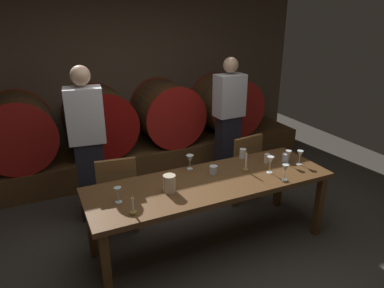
{
  "coord_description": "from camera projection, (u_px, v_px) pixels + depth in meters",
  "views": [
    {
      "loc": [
        -1.31,
        -2.53,
        2.28
      ],
      "look_at": [
        0.05,
        0.33,
        1.05
      ],
      "focal_mm": 32.86,
      "sensor_mm": 36.0,
      "label": 1
    }
  ],
  "objects": [
    {
      "name": "wine_glass_right",
      "position": [
        288.0,
        155.0,
        3.67
      ],
      "size": [
        0.06,
        0.06,
        0.16
      ],
      "color": "white",
      "rests_on": "dining_table"
    },
    {
      "name": "candle_right",
      "position": [
        246.0,
        166.0,
        3.54
      ],
      "size": [
        0.05,
        0.05,
        0.22
      ],
      "color": "olive",
      "rests_on": "dining_table"
    },
    {
      "name": "cup_far_right",
      "position": [
        286.0,
        158.0,
        3.78
      ],
      "size": [
        0.08,
        0.08,
        0.09
      ],
      "primitive_type": "cylinder",
      "color": "silver",
      "rests_on": "dining_table"
    },
    {
      "name": "chair_left",
      "position": [
        117.0,
        190.0,
        3.7
      ],
      "size": [
        0.45,
        0.45,
        0.88
      ],
      "rotation": [
        0.0,
        0.0,
        3.0
      ],
      "color": "brown",
      "rests_on": "ground"
    },
    {
      "name": "ground_plane",
      "position": [
        202.0,
        254.0,
        3.48
      ],
      "size": [
        7.72,
        7.72,
        0.0
      ],
      "primitive_type": "plane",
      "color": "#3F3A33"
    },
    {
      "name": "cup_center_right",
      "position": [
        267.0,
        158.0,
        3.75
      ],
      "size": [
        0.06,
        0.06,
        0.1
      ],
      "primitive_type": "cylinder",
      "color": "beige",
      "rests_on": "dining_table"
    },
    {
      "name": "wine_glass_left",
      "position": [
        190.0,
        159.0,
        3.58
      ],
      "size": [
        0.08,
        0.08,
        0.15
      ],
      "color": "white",
      "rests_on": "dining_table"
    },
    {
      "name": "wine_barrel_center_left",
      "position": [
        99.0,
        121.0,
        4.87
      ],
      "size": [
        0.92,
        0.83,
        0.92
      ],
      "color": "#513319",
      "rests_on": "barrel_shelf"
    },
    {
      "name": "guest_left",
      "position": [
        88.0,
        145.0,
        3.8
      ],
      "size": [
        0.41,
        0.29,
        1.75
      ],
      "rotation": [
        0.0,
        0.0,
        3.02
      ],
      "color": "black",
      "rests_on": "ground"
    },
    {
      "name": "wine_barrel_far_left",
      "position": [
        18.0,
        131.0,
        4.46
      ],
      "size": [
        0.92,
        0.83,
        0.92
      ],
      "color": "#513319",
      "rests_on": "barrel_shelf"
    },
    {
      "name": "pitcher",
      "position": [
        169.0,
        184.0,
        3.14
      ],
      "size": [
        0.11,
        0.11,
        0.16
      ],
      "color": "beige",
      "rests_on": "dining_table"
    },
    {
      "name": "wine_barrel_center_right",
      "position": [
        167.0,
        112.0,
        5.27
      ],
      "size": [
        0.92,
        0.83,
        0.92
      ],
      "color": "#513319",
      "rests_on": "barrel_shelf"
    },
    {
      "name": "wine_glass_far_right",
      "position": [
        300.0,
        154.0,
        3.68
      ],
      "size": [
        0.07,
        0.07,
        0.16
      ],
      "color": "silver",
      "rests_on": "dining_table"
    },
    {
      "name": "guest_right",
      "position": [
        229.0,
        120.0,
        4.71
      ],
      "size": [
        0.39,
        0.26,
        1.7
      ],
      "rotation": [
        0.0,
        0.0,
        3.19
      ],
      "color": "black",
      "rests_on": "ground"
    },
    {
      "name": "dining_table",
      "position": [
        211.0,
        187.0,
        3.4
      ],
      "size": [
        2.39,
        0.78,
        0.73
      ],
      "color": "brown",
      "rests_on": "ground"
    },
    {
      "name": "back_wall",
      "position": [
        121.0,
        72.0,
        5.33
      ],
      "size": [
        5.93,
        0.24,
        2.74
      ],
      "primitive_type": "cube",
      "color": "brown",
      "rests_on": "ground"
    },
    {
      "name": "cup_far_left",
      "position": [
        213.0,
        170.0,
        3.5
      ],
      "size": [
        0.08,
        0.08,
        0.08
      ],
      "primitive_type": "cylinder",
      "color": "silver",
      "rests_on": "dining_table"
    },
    {
      "name": "cup_center_left",
      "position": [
        243.0,
        153.0,
        3.87
      ],
      "size": [
        0.07,
        0.07,
        0.11
      ],
      "primitive_type": "cylinder",
      "color": "white",
      "rests_on": "dining_table"
    },
    {
      "name": "chair_right",
      "position": [
        241.0,
        164.0,
        4.31
      ],
      "size": [
        0.44,
        0.44,
        0.88
      ],
      "rotation": [
        0.0,
        0.0,
        3.26
      ],
      "color": "brown",
      "rests_on": "ground"
    },
    {
      "name": "wine_glass_center_left",
      "position": [
        270.0,
        161.0,
        3.49
      ],
      "size": [
        0.07,
        0.07,
        0.18
      ],
      "color": "white",
      "rests_on": "dining_table"
    },
    {
      "name": "candle_left",
      "position": [
        133.0,
        209.0,
        2.81
      ],
      "size": [
        0.05,
        0.05,
        0.17
      ],
      "color": "olive",
      "rests_on": "dining_table"
    },
    {
      "name": "wine_glass_center_right",
      "position": [
        285.0,
        169.0,
        3.34
      ],
      "size": [
        0.06,
        0.06,
        0.16
      ],
      "color": "silver",
      "rests_on": "dining_table"
    },
    {
      "name": "wine_barrel_far_right",
      "position": [
        226.0,
        105.0,
        5.68
      ],
      "size": [
        0.92,
        0.83,
        0.92
      ],
      "color": "brown",
      "rests_on": "barrel_shelf"
    },
    {
      "name": "barrel_shelf",
      "position": [
        136.0,
        157.0,
        5.29
      ],
      "size": [
        5.34,
        0.9,
        0.37
      ],
      "primitive_type": "cube",
      "color": "brown",
      "rests_on": "ground"
    },
    {
      "name": "wine_glass_far_left",
      "position": [
        118.0,
        192.0,
        2.96
      ],
      "size": [
        0.07,
        0.07,
        0.14
      ],
      "color": "silver",
      "rests_on": "dining_table"
    }
  ]
}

